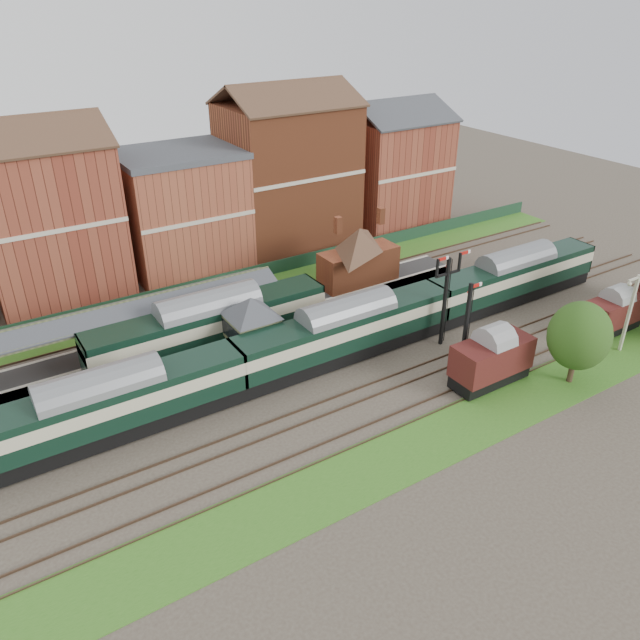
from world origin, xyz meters
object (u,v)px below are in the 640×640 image
signal_box (252,329)px  platform_railcar (210,325)px  goods_van_a (492,359)px  semaphore_bracket (446,295)px  dmu_train (346,330)px

signal_box → platform_railcar: size_ratio=0.29×
signal_box → goods_van_a: size_ratio=0.94×
semaphore_bracket → dmu_train: size_ratio=0.14×
semaphore_bracket → platform_railcar: (-17.29, 9.00, -1.91)m
semaphore_bracket → dmu_train: bearing=163.1°
signal_box → dmu_train: bearing=-25.5°
platform_railcar → goods_van_a: size_ratio=3.18×
signal_box → dmu_train: signal_box is taller
semaphore_bracket → signal_box: bearing=159.1°
semaphore_bracket → goods_van_a: semaphore_bracket is taller
dmu_train → semaphore_bracket: bearing=-16.9°
signal_box → semaphore_bracket: size_ratio=0.73×
signal_box → goods_van_a: 18.67m
signal_box → platform_railcar: (-2.25, 3.25, -0.47)m
signal_box → semaphore_bracket: bearing=-20.9°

